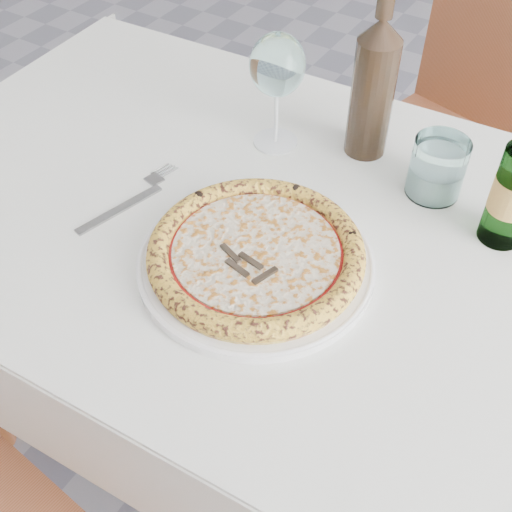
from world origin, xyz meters
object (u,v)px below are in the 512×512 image
object	(u,v)px
chair_far	(467,116)
pizza	(256,253)
dining_table	(289,268)
wine_bottle	(373,87)
plate	(256,262)
tumbler	(436,171)
wine_glass	(277,68)

from	to	relation	value
chair_far	pizza	world-z (taller)	chair_far
chair_far	pizza	bearing A→B (deg)	-93.98
chair_far	pizza	distance (m)	0.91
dining_table	wine_bottle	size ratio (longest dim) A/B	4.88
wine_bottle	plate	bearing A→B (deg)	-92.07
chair_far	plate	xyz separation A→B (m)	(-0.06, -0.87, 0.23)
dining_table	tumbler	size ratio (longest dim) A/B	14.56
pizza	tumbler	world-z (taller)	tumbler
plate	wine_bottle	size ratio (longest dim) A/B	1.17
dining_table	wine_bottle	distance (m)	0.31
pizza	wine_glass	distance (m)	0.32
dining_table	plate	xyz separation A→B (m)	(0.00, -0.10, 0.10)
wine_glass	dining_table	bearing A→B (deg)	-52.60
chair_far	wine_bottle	xyz separation A→B (m)	(-0.05, -0.54, 0.34)
chair_far	plate	world-z (taller)	chair_far
tumbler	wine_bottle	xyz separation A→B (m)	(-0.14, 0.04, 0.08)
chair_far	tumbler	world-z (taller)	chair_far
dining_table	plate	distance (m)	0.14
wine_glass	chair_far	bearing A→B (deg)	72.85
dining_table	wine_glass	bearing A→B (deg)	127.40
plate	dining_table	bearing A→B (deg)	90.00
dining_table	pizza	world-z (taller)	pizza
chair_far	tumbler	bearing A→B (deg)	-81.33
dining_table	plate	size ratio (longest dim) A/B	4.16
pizza	tumbler	bearing A→B (deg)	62.11
pizza	wine_bottle	size ratio (longest dim) A/B	1.07
dining_table	pizza	distance (m)	0.16
chair_far	wine_bottle	distance (m)	0.64
wine_bottle	wine_glass	bearing A→B (deg)	-155.49
chair_far	pizza	xyz separation A→B (m)	(-0.06, -0.87, 0.25)
dining_table	chair_far	world-z (taller)	chair_far
plate	tumbler	distance (m)	0.32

